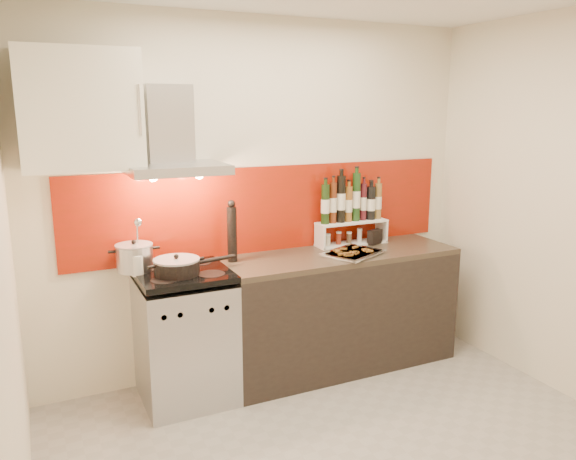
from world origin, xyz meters
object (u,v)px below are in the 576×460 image
saute_pan (178,266)px  baking_tray (353,253)px  pepper_mill (232,232)px  stock_pot (135,257)px  range_stove (185,337)px  counter (339,309)px

saute_pan → baking_tray: (1.30, -0.04, -0.05)m
pepper_mill → baking_tray: (0.86, -0.21, -0.20)m
pepper_mill → stock_pot: bearing=177.6°
stock_pot → pepper_mill: bearing=-2.4°
range_stove → baking_tray: (1.25, -0.10, 0.47)m
saute_pan → baking_tray: size_ratio=1.11×
range_stove → counter: range_stove is taller
counter → saute_pan: size_ratio=3.14×
range_stove → counter: (1.20, 0.00, 0.01)m
stock_pot → pepper_mill: 0.68m
range_stove → counter: bearing=0.2°
range_stove → counter: size_ratio=0.51×
counter → saute_pan: (-1.25, -0.06, 0.51)m
saute_pan → range_stove: bearing=51.9°
pepper_mill → baking_tray: pepper_mill is taller
counter → baking_tray: 0.48m
counter → stock_pot: stock_pot is taller
saute_pan → baking_tray: saute_pan is taller
range_stove → stock_pot: stock_pot is taller
counter → saute_pan: 1.35m
stock_pot → baking_tray: (1.53, -0.24, -0.08)m
range_stove → pepper_mill: pepper_mill is taller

